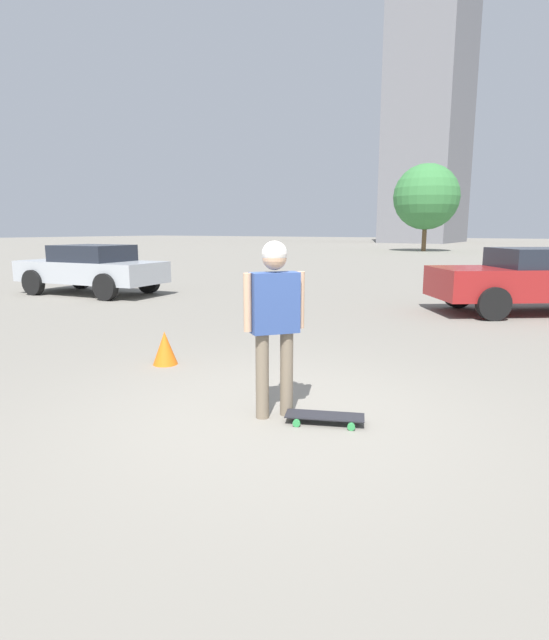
{
  "coord_description": "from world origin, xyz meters",
  "views": [
    {
      "loc": [
        -4.04,
        -2.49,
        1.84
      ],
      "look_at": [
        0.0,
        0.0,
        0.98
      ],
      "focal_mm": 28.0,
      "sensor_mm": 36.0,
      "label": 1
    }
  ],
  "objects": [
    {
      "name": "car_parked_near",
      "position": [
        8.39,
        -1.69,
        0.77
      ],
      "size": [
        4.02,
        4.7,
        1.44
      ],
      "rotation": [
        0.0,
        0.0,
        2.18
      ],
      "color": "maroon",
      "rests_on": "ground_plane"
    },
    {
      "name": "traffic_cone",
      "position": [
        0.86,
        2.31,
        0.23
      ],
      "size": [
        0.34,
        0.34,
        0.46
      ],
      "color": "orange",
      "rests_on": "ground_plane"
    },
    {
      "name": "building_block_distant",
      "position": [
        70.03,
        17.59,
        20.3
      ],
      "size": [
        15.23,
        9.02,
        40.6
      ],
      "color": "slate",
      "rests_on": "ground_plane"
    },
    {
      "name": "car_parked_far",
      "position": [
        5.38,
        9.49,
        0.75
      ],
      "size": [
        2.31,
        4.49,
        1.41
      ],
      "rotation": [
        0.0,
        0.0,
        1.69
      ],
      "color": "#ADB2B7",
      "rests_on": "ground_plane"
    },
    {
      "name": "tree_distant",
      "position": [
        39.22,
        9.23,
        4.52
      ],
      "size": [
        5.45,
        5.45,
        7.26
      ],
      "color": "brown",
      "rests_on": "ground_plane"
    },
    {
      "name": "person",
      "position": [
        0.0,
        0.0,
        1.07
      ],
      "size": [
        0.49,
        0.45,
        1.74
      ],
      "rotation": [
        0.0,
        0.0,
        -0.69
      ],
      "color": "#7A6B56",
      "rests_on": "ground_plane"
    },
    {
      "name": "ground_plane",
      "position": [
        0.0,
        0.0,
        0.0
      ],
      "size": [
        220.0,
        220.0,
        0.0
      ],
      "primitive_type": "plane",
      "color": "gray"
    },
    {
      "name": "skateboard",
      "position": [
        0.09,
        -0.51,
        0.07
      ],
      "size": [
        0.5,
        0.79,
        0.08
      ],
      "rotation": [
        0.0,
        0.0,
        1.95
      ],
      "color": "#232328",
      "rests_on": "ground_plane"
    }
  ]
}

